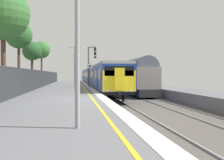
% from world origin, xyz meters
% --- Properties ---
extents(ground, '(17.40, 110.00, 1.21)m').
position_xyz_m(ground, '(2.64, 0.00, -0.61)').
color(ground, slate).
extents(commuter_train_at_platform, '(2.83, 58.68, 3.81)m').
position_xyz_m(commuter_train_at_platform, '(2.10, 33.77, 1.27)').
color(commuter_train_at_platform, navy).
rests_on(commuter_train_at_platform, ground).
extents(freight_train_adjacent_track, '(2.60, 52.77, 4.45)m').
position_xyz_m(freight_train_adjacent_track, '(6.10, 36.31, 1.42)').
color(freight_train_adjacent_track, '#232326').
rests_on(freight_train_adjacent_track, ground).
extents(signal_gantry, '(1.10, 0.24, 5.13)m').
position_xyz_m(signal_gantry, '(0.62, 18.59, 3.20)').
color(signal_gantry, '#47474C').
rests_on(signal_gantry, ground).
extents(speed_limit_sign, '(0.59, 0.08, 2.79)m').
position_xyz_m(speed_limit_sign, '(0.25, 13.87, 1.78)').
color(speed_limit_sign, '#59595B').
rests_on(speed_limit_sign, ground).
extents(platform_lamp_near, '(2.00, 0.20, 5.28)m').
position_xyz_m(platform_lamp_near, '(-1.41, -9.45, 3.14)').
color(platform_lamp_near, '#93999E').
rests_on(platform_lamp_near, ground).
extents(platform_lamp_mid, '(2.00, 0.20, 4.84)m').
position_xyz_m(platform_lamp_mid, '(-1.41, 15.80, 2.91)').
color(platform_lamp_mid, '#93999E').
rests_on(platform_lamp_mid, ground).
extents(platform_lamp_far, '(2.00, 0.20, 5.56)m').
position_xyz_m(platform_lamp_far, '(-1.41, 41.04, 3.29)').
color(platform_lamp_far, '#93999E').
rests_on(platform_lamp_far, ground).
extents(platform_back_fence, '(0.07, 99.00, 2.03)m').
position_xyz_m(platform_back_fence, '(-5.45, -0.00, 1.05)').
color(platform_back_fence, '#282B2D').
rests_on(platform_back_fence, ground).
extents(background_tree_left, '(4.38, 4.38, 8.76)m').
position_xyz_m(background_tree_left, '(-7.26, 6.80, 6.46)').
color(background_tree_left, '#473323').
rests_on(background_tree_left, ground).
extents(background_tree_centre, '(2.83, 2.83, 6.45)m').
position_xyz_m(background_tree_centre, '(-7.55, 25.25, 4.92)').
color(background_tree_centre, '#473323').
rests_on(background_tree_centre, ground).
extents(background_tree_right, '(3.42, 3.42, 8.18)m').
position_xyz_m(background_tree_right, '(-8.00, 39.73, 6.34)').
color(background_tree_right, '#473323').
rests_on(background_tree_right, ground).
extents(background_tree_back, '(3.31, 3.31, 8.05)m').
position_xyz_m(background_tree_back, '(-8.17, 18.29, 6.29)').
color(background_tree_back, '#473323').
rests_on(background_tree_back, ground).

